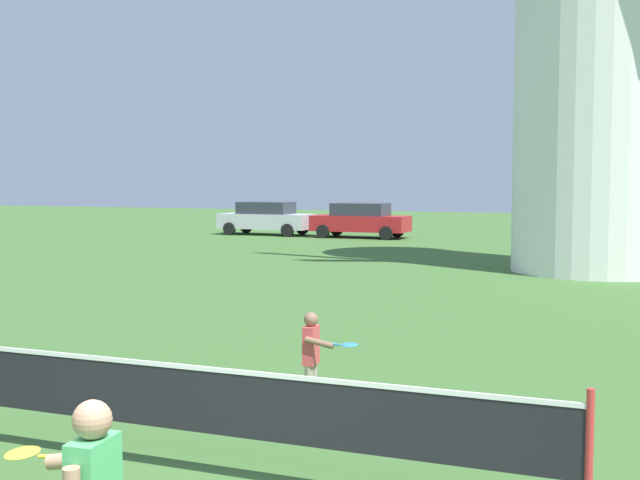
# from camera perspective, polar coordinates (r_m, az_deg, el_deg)

# --- Properties ---
(tennis_net) EXTENTS (5.79, 0.06, 1.10)m
(tennis_net) POSITION_cam_1_polar(r_m,az_deg,el_deg) (6.93, -6.10, -11.69)
(tennis_net) COLOR red
(tennis_net) RESTS_ON ground_plane
(player_far) EXTENTS (0.68, 0.43, 1.10)m
(player_far) POSITION_cam_1_polar(r_m,az_deg,el_deg) (9.11, -0.49, -8.17)
(player_far) COLOR #9E937F
(player_far) RESTS_ON ground_plane
(parked_car_silver) EXTENTS (4.47, 1.96, 1.56)m
(parked_car_silver) POSITION_cam_1_polar(r_m,az_deg,el_deg) (37.54, -3.91, 1.61)
(parked_car_silver) COLOR silver
(parked_car_silver) RESTS_ON ground_plane
(parked_car_red) EXTENTS (4.36, 1.94, 1.56)m
(parked_car_red) POSITION_cam_1_polar(r_m,az_deg,el_deg) (35.59, 2.93, 1.46)
(parked_car_red) COLOR red
(parked_car_red) RESTS_ON ground_plane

